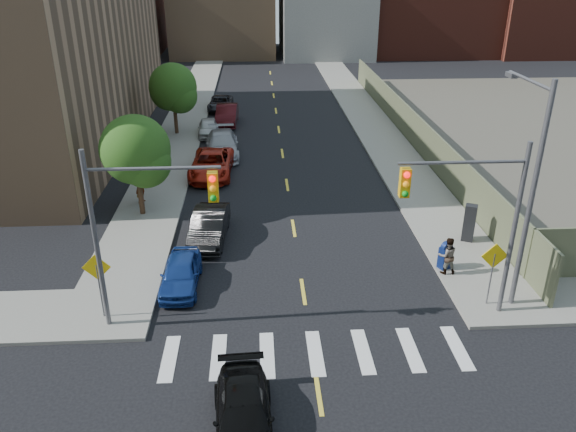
{
  "coord_description": "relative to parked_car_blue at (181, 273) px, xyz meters",
  "views": [
    {
      "loc": [
        -1.77,
        -11.79,
        12.74
      ],
      "look_at": [
        -0.45,
        11.21,
        2.0
      ],
      "focal_mm": 35.0,
      "sensor_mm": 36.0,
      "label": 1
    }
  ],
  "objects": [
    {
      "name": "mailbox",
      "position": [
        11.48,
        0.66,
        0.12
      ],
      "size": [
        0.64,
        0.58,
        1.28
      ],
      "rotation": [
        0.0,
        0.0,
        0.43
      ],
      "color": "#0E1D54",
      "rests_on": "sidewalk_ne"
    },
    {
      "name": "bg_bldg_west",
      "position": [
        -16.9,
        61.29,
        5.35
      ],
      "size": [
        14.0,
        18.0,
        12.0
      ],
      "primitive_type": "cube",
      "color": "#592319",
      "rests_on": "ground"
    },
    {
      "name": "bg_bldg_center",
      "position": [
        13.1,
        61.29,
        4.35
      ],
      "size": [
        12.0,
        16.0,
        10.0
      ],
      "primitive_type": "cube",
      "color": "gray",
      "rests_on": "ground"
    },
    {
      "name": "parked_car_black",
      "position": [
        0.9,
        4.25,
        0.09
      ],
      "size": [
        1.9,
        4.62,
        1.49
      ],
      "primitive_type": "imported",
      "rotation": [
        0.0,
        0.0,
        -0.07
      ],
      "color": "black",
      "rests_on": "ground"
    },
    {
      "name": "signal_ne",
      "position": [
        11.09,
        -2.71,
        3.88
      ],
      "size": [
        4.59,
        0.3,
        7.0
      ],
      "color": "#59595E",
      "rests_on": "ground"
    },
    {
      "name": "sidewalk_ne",
      "position": [
        12.85,
        32.79,
        -0.58
      ],
      "size": [
        3.5,
        73.0,
        0.15
      ],
      "primitive_type": "cube",
      "color": "gray",
      "rests_on": "ground"
    },
    {
      "name": "parked_car_grey",
      "position": [
        0.12,
        29.92,
        -0.04
      ],
      "size": [
        2.26,
        4.5,
        1.22
      ],
      "primitive_type": "imported",
      "rotation": [
        0.0,
        0.0,
        -0.05
      ],
      "color": "black",
      "rests_on": "ground"
    },
    {
      "name": "black_sedan",
      "position": [
        2.75,
        -8.16,
        -0.03
      ],
      "size": [
        1.96,
        4.37,
        1.24
      ],
      "primitive_type": "imported",
      "rotation": [
        0.0,
        0.0,
        0.05
      ],
      "color": "black",
      "rests_on": "ground"
    },
    {
      "name": "warn_sign_nw",
      "position": [
        -2.7,
        -2.21,
        1.34
      ],
      "size": [
        1.06,
        0.06,
        2.83
      ],
      "color": "#59595E",
      "rests_on": "ground"
    },
    {
      "name": "tree_west_near",
      "position": [
        -2.9,
        7.34,
        2.83
      ],
      "size": [
        3.66,
        3.64,
        5.52
      ],
      "color": "#332114",
      "rests_on": "ground"
    },
    {
      "name": "parked_car_white",
      "position": [
        -0.4,
        21.88,
        0.0
      ],
      "size": [
        1.73,
        3.9,
        1.31
      ],
      "primitive_type": "imported",
      "rotation": [
        0.0,
        0.0,
        0.05
      ],
      "color": "#BBBBBB",
      "rests_on": "ground"
    },
    {
      "name": "signal_nw",
      "position": [
        -0.88,
        -2.71,
        3.88
      ],
      "size": [
        4.59,
        0.3,
        7.0
      ],
      "color": "#59595E",
      "rests_on": "ground"
    },
    {
      "name": "parked_car_maroon",
      "position": [
        0.9,
        25.13,
        0.14
      ],
      "size": [
        1.82,
        4.85,
        1.58
      ],
      "primitive_type": "imported",
      "rotation": [
        0.0,
        0.0,
        -0.03
      ],
      "color": "#390B0E",
      "rests_on": "ground"
    },
    {
      "name": "parked_car_blue",
      "position": [
        0.0,
        0.0,
        0.0
      ],
      "size": [
        1.59,
        3.84,
        1.3
      ],
      "primitive_type": "imported",
      "rotation": [
        0.0,
        0.0,
        -0.01
      ],
      "color": "navy",
      "rests_on": "ground"
    },
    {
      "name": "warn_sign_midwest",
      "position": [
        -2.7,
        11.29,
        1.34
      ],
      "size": [
        1.06,
        0.06,
        2.83
      ],
      "color": "#59595E",
      "rests_on": "ground"
    },
    {
      "name": "pedestrian_east",
      "position": [
        11.4,
        0.23,
        0.34
      ],
      "size": [
        0.82,
        0.64,
        1.68
      ],
      "primitive_type": "imported",
      "rotation": [
        0.0,
        0.0,
        3.15
      ],
      "color": "gray",
      "rests_on": "sidewalk_ne"
    },
    {
      "name": "sidewalk_nw",
      "position": [
        -2.65,
        32.79,
        -0.58
      ],
      "size": [
        3.5,
        73.0,
        0.15
      ],
      "primitive_type": "cube",
      "color": "gray",
      "rests_on": "ground"
    },
    {
      "name": "payphone",
      "position": [
        13.42,
        3.21,
        0.42
      ],
      "size": [
        0.69,
        0.64,
        1.85
      ],
      "primitive_type": "cube",
      "rotation": [
        0.0,
        0.0,
        -0.43
      ],
      "color": "black",
      "rests_on": "sidewalk_ne"
    },
    {
      "name": "parked_car_silver",
      "position": [
        0.9,
        17.11,
        0.14
      ],
      "size": [
        2.59,
        5.6,
        1.58
      ],
      "primitive_type": "imported",
      "rotation": [
        0.0,
        0.0,
        0.07
      ],
      "color": "#9B9DA2",
      "rests_on": "ground"
    },
    {
      "name": "warn_sign_ne",
      "position": [
        12.3,
        -2.21,
        1.34
      ],
      "size": [
        1.06,
        0.06,
        2.83
      ],
      "color": "#59595E",
      "rests_on": "ground"
    },
    {
      "name": "streetlight_ne",
      "position": [
        13.3,
        -1.81,
        4.57
      ],
      "size": [
        0.25,
        3.7,
        9.0
      ],
      "color": "#59595E",
      "rests_on": "ground"
    },
    {
      "name": "pedestrian_west",
      "position": [
        -3.21,
        8.81,
        0.49
      ],
      "size": [
        0.67,
        0.83,
        1.97
      ],
      "primitive_type": "imported",
      "rotation": [
        0.0,
        0.0,
        1.25
      ],
      "color": "gray",
      "rests_on": "sidewalk_nw"
    },
    {
      "name": "fence_north",
      "position": [
        14.7,
        19.29,
        0.6
      ],
      "size": [
        0.12,
        44.0,
        2.5
      ],
      "primitive_type": "cube",
      "color": "#696E4D",
      "rests_on": "ground"
    },
    {
      "name": "parked_car_red",
      "position": [
        0.43,
        13.21,
        0.11
      ],
      "size": [
        2.81,
        5.61,
        1.52
      ],
      "primitive_type": "imported",
      "rotation": [
        0.0,
        0.0,
        -0.05
      ],
      "color": "#A61F10",
      "rests_on": "ground"
    },
    {
      "name": "tree_west_far",
      "position": [
        -2.9,
        22.34,
        2.83
      ],
      "size": [
        3.66,
        3.64,
        5.52
      ],
      "color": "#332114",
      "rests_on": "ground"
    }
  ]
}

